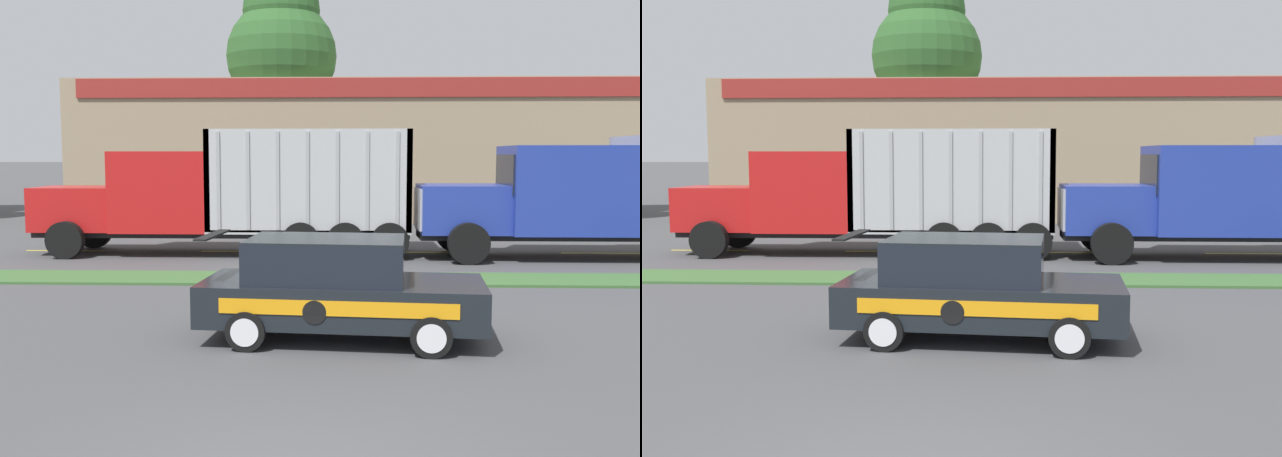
% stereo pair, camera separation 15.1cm
% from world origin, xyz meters
% --- Properties ---
extents(grass_verge, '(120.00, 1.69, 0.06)m').
position_xyz_m(grass_verge, '(0.00, 10.67, 0.03)').
color(grass_verge, '#3D6633').
rests_on(grass_verge, ground_plane).
extents(centre_line_3, '(2.40, 0.14, 0.01)m').
position_xyz_m(centre_line_3, '(-7.99, 15.52, 0.00)').
color(centre_line_3, yellow).
rests_on(centre_line_3, ground_plane).
extents(centre_line_4, '(2.40, 0.14, 0.01)m').
position_xyz_m(centre_line_4, '(-2.59, 15.52, 0.00)').
color(centre_line_4, yellow).
rests_on(centre_line_4, ground_plane).
extents(centre_line_5, '(2.40, 0.14, 0.01)m').
position_xyz_m(centre_line_5, '(2.81, 15.52, 0.00)').
color(centre_line_5, yellow).
rests_on(centre_line_5, ground_plane).
extents(centre_line_6, '(2.40, 0.14, 0.01)m').
position_xyz_m(centre_line_6, '(8.21, 15.52, 0.00)').
color(centre_line_6, yellow).
rests_on(centre_line_6, ground_plane).
extents(dump_truck_lead, '(10.98, 2.68, 3.63)m').
position_xyz_m(dump_truck_lead, '(-3.73, 15.03, 1.60)').
color(dump_truck_lead, black).
rests_on(dump_truck_lead, ground_plane).
extents(dump_truck_trail, '(12.28, 2.86, 3.44)m').
position_xyz_m(dump_truck_trail, '(7.76, 14.47, 1.65)').
color(dump_truck_trail, black).
rests_on(dump_truck_trail, ground_plane).
extents(rally_car, '(4.55, 2.29, 1.65)m').
position_xyz_m(rally_car, '(0.44, 5.33, 0.82)').
color(rally_car, black).
rests_on(rally_car, ground_plane).
extents(store_building_backdrop, '(28.97, 12.10, 6.16)m').
position_xyz_m(store_building_backdrop, '(2.95, 30.38, 3.08)').
color(store_building_backdrop, '#9E896B').
rests_on(store_building_backdrop, ground_plane).
extents(tree_behind_right, '(5.00, 5.00, 11.11)m').
position_xyz_m(tree_behind_right, '(-2.35, 27.03, 7.84)').
color(tree_behind_right, brown).
rests_on(tree_behind_right, ground_plane).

